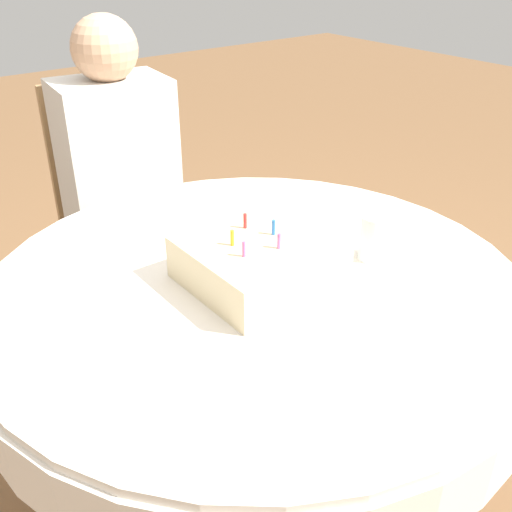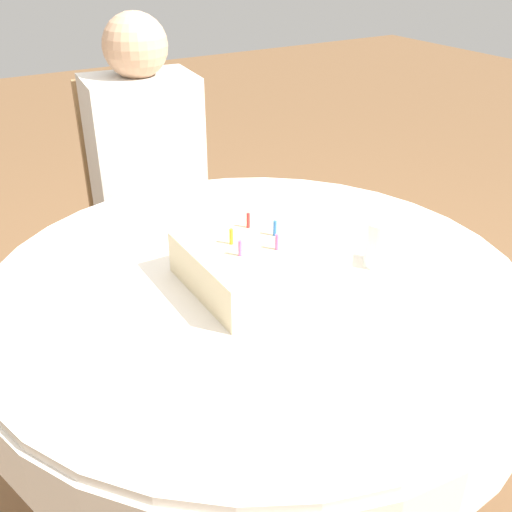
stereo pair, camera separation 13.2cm
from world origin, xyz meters
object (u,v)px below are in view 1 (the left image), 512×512
object	(u,v)px
birthday_cake	(258,262)
person	(121,172)
drinking_glass	(373,237)
chair	(118,218)

from	to	relation	value
birthday_cake	person	bearing A→B (deg)	84.81
birthday_cake	drinking_glass	bearing A→B (deg)	-16.02
birthday_cake	drinking_glass	distance (m)	0.29
person	birthday_cake	distance (m)	0.84
person	drinking_glass	world-z (taller)	person
chair	birthday_cake	xyz separation A→B (m)	(-0.09, -0.93, 0.27)
person	birthday_cake	xyz separation A→B (m)	(-0.08, -0.83, 0.06)
drinking_glass	birthday_cake	bearing A→B (deg)	163.98
person	birthday_cake	size ratio (longest dim) A/B	4.19
person	birthday_cake	bearing A→B (deg)	-88.52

